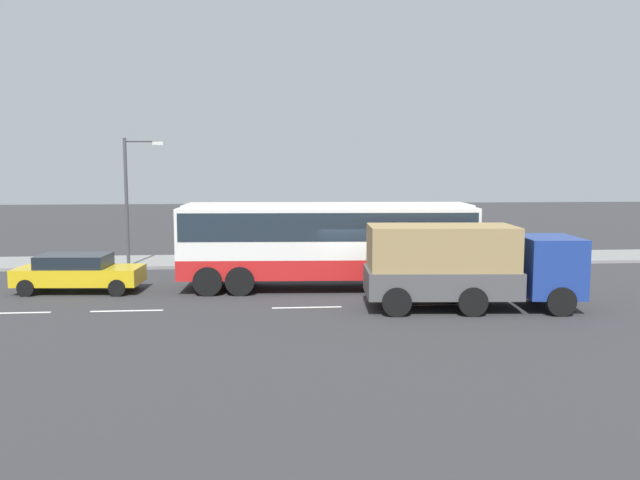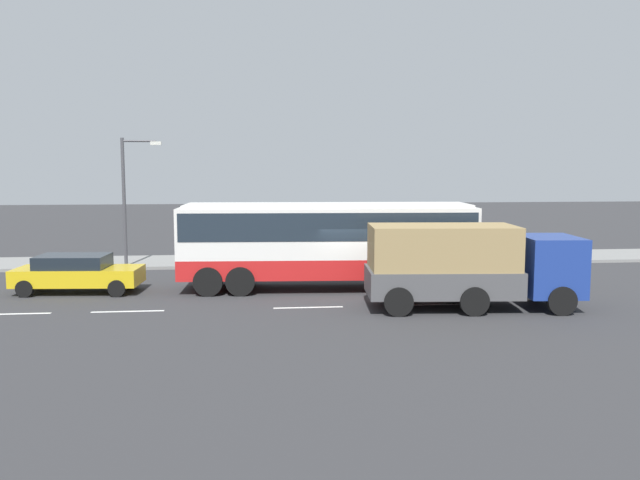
% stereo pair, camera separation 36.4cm
% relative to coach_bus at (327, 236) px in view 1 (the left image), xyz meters
% --- Properties ---
extents(ground_plane, '(120.00, 120.00, 0.00)m').
position_rel_coach_bus_xyz_m(ground_plane, '(0.82, -0.71, -2.10)').
color(ground_plane, '#333335').
extents(sidewalk_curb, '(80.00, 4.00, 0.15)m').
position_rel_coach_bus_xyz_m(sidewalk_curb, '(0.82, 7.54, -2.02)').
color(sidewalk_curb, gray).
rests_on(sidewalk_curb, ground_plane).
extents(lane_centreline, '(22.66, 0.16, 0.01)m').
position_rel_coach_bus_xyz_m(lane_centreline, '(-6.59, -3.33, -2.10)').
color(lane_centreline, white).
rests_on(lane_centreline, ground_plane).
extents(coach_bus, '(11.61, 3.29, 3.38)m').
position_rel_coach_bus_xyz_m(coach_bus, '(0.00, 0.00, 0.00)').
color(coach_bus, red).
rests_on(coach_bus, ground_plane).
extents(cargo_truck, '(7.30, 3.06, 2.85)m').
position_rel_coach_bus_xyz_m(cargo_truck, '(4.39, -3.97, -0.54)').
color(cargo_truck, navy).
rests_on(cargo_truck, ground_plane).
extents(car_yellow_taxi, '(4.83, 2.29, 1.46)m').
position_rel_coach_bus_xyz_m(car_yellow_taxi, '(-9.65, 0.24, -1.32)').
color(car_yellow_taxi, gold).
rests_on(car_yellow_taxi, ground_plane).
extents(pedestrian_near_curb, '(0.32, 0.32, 1.63)m').
position_rel_coach_bus_xyz_m(pedestrian_near_curb, '(-4.32, 6.05, -1.02)').
color(pedestrian_near_curb, black).
rests_on(pedestrian_near_curb, sidewalk_curb).
extents(pedestrian_at_crossing, '(0.32, 0.32, 1.69)m').
position_rel_coach_bus_xyz_m(pedestrian_at_crossing, '(-4.69, 7.20, -0.98)').
color(pedestrian_at_crossing, '#38334C').
rests_on(pedestrian_at_crossing, sidewalk_curb).
extents(street_lamp, '(1.86, 0.24, 6.00)m').
position_rel_coach_bus_xyz_m(street_lamp, '(-8.67, 5.91, 1.56)').
color(street_lamp, '#47474C').
rests_on(street_lamp, sidewalk_curb).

